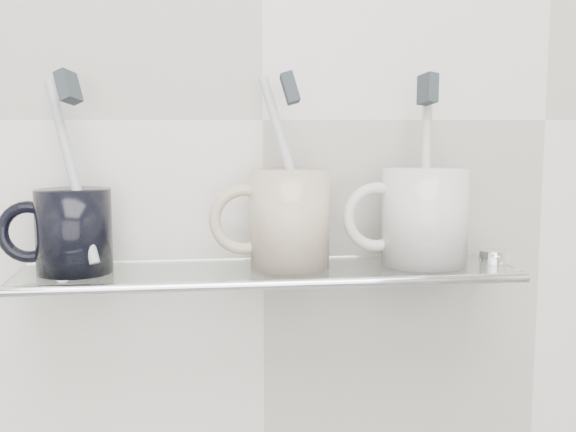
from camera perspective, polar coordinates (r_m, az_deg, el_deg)
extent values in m
plane|color=silver|center=(0.78, -2.01, 7.61)|extent=(2.50, 0.00, 2.50)
cube|color=silver|center=(0.73, -1.51, -4.48)|extent=(0.50, 0.12, 0.01)
cylinder|color=silver|center=(0.68, -1.04, -5.44)|extent=(0.50, 0.01, 0.01)
cylinder|color=silver|center=(0.79, -17.22, -4.75)|extent=(0.02, 0.03, 0.02)
cylinder|color=silver|center=(0.83, 12.80, -4.07)|extent=(0.02, 0.03, 0.02)
cylinder|color=black|center=(0.74, -16.56, -1.16)|extent=(0.07, 0.07, 0.08)
torus|color=black|center=(0.75, -19.81, -1.20)|extent=(0.06, 0.01, 0.06)
cylinder|color=#A9A4BA|center=(0.73, -16.73, 3.47)|extent=(0.06, 0.08, 0.18)
cube|color=#2A3136|center=(0.73, -16.97, 9.74)|extent=(0.03, 0.03, 0.04)
cylinder|color=beige|center=(0.73, 0.15, -0.22)|extent=(0.10, 0.10, 0.10)
torus|color=beige|center=(0.73, -3.47, -0.28)|extent=(0.07, 0.01, 0.07)
cylinder|color=silver|center=(0.73, 0.15, 3.77)|extent=(0.06, 0.04, 0.19)
cube|color=#2A3136|center=(0.73, 0.15, 10.07)|extent=(0.02, 0.03, 0.03)
cylinder|color=silver|center=(0.76, 10.74, -0.02)|extent=(0.11, 0.11, 0.10)
torus|color=silver|center=(0.75, 7.06, -0.08)|extent=(0.07, 0.01, 0.07)
cylinder|color=beige|center=(0.76, 10.83, 3.78)|extent=(0.03, 0.05, 0.19)
cube|color=#2A3136|center=(0.76, 10.98, 9.83)|extent=(0.02, 0.03, 0.03)
cylinder|color=silver|center=(0.80, 15.95, -3.05)|extent=(0.03, 0.03, 0.01)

